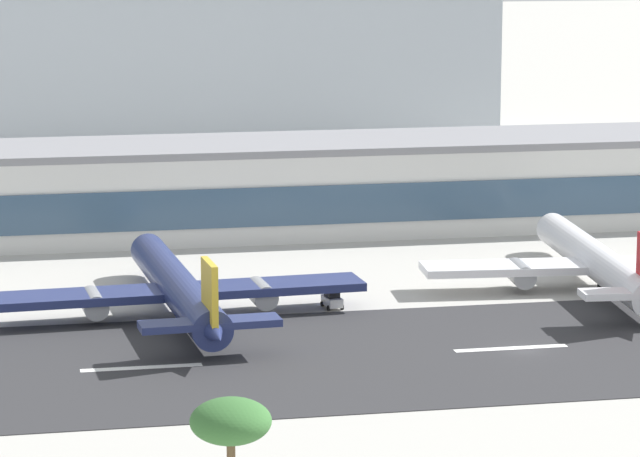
{
  "coord_description": "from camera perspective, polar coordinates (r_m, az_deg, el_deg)",
  "views": [
    {
      "loc": [
        -52.6,
        -156.25,
        43.5
      ],
      "look_at": [
        -14.61,
        33.19,
        7.17
      ],
      "focal_mm": 92.5,
      "sensor_mm": 36.0,
      "label": 1
    }
  ],
  "objects": [
    {
      "name": "palm_tree_0",
      "position": [
        107.82,
        -3.11,
        -6.79
      ],
      "size": [
        5.37,
        5.37,
        12.93
      ],
      "color": "brown",
      "rests_on": "ground_plane"
    },
    {
      "name": "ground_plane",
      "position": [
        170.51,
        7.04,
        -4.21
      ],
      "size": [
        1400.0,
        1400.0,
        0.0
      ],
      "primitive_type": "plane",
      "color": "#B2AFA8"
    },
    {
      "name": "runway_centreline_dash_4",
      "position": [
        170.98,
        6.62,
        -4.13
      ],
      "size": [
        12.0,
        1.2,
        0.01
      ],
      "primitive_type": "cube",
      "color": "white",
      "rests_on": "runway_strip"
    },
    {
      "name": "runway_centreline_dash_3",
      "position": [
        163.58,
        -6.2,
        -4.81
      ],
      "size": [
        12.0,
        1.2,
        0.01
      ],
      "primitive_type": "cube",
      "color": "white",
      "rests_on": "runway_strip"
    },
    {
      "name": "airliner_gold_tail_gate_0",
      "position": [
        182.36,
        -4.87,
        -2.16
      ],
      "size": [
        42.11,
        48.12,
        10.04
      ],
      "rotation": [
        0.0,
        0.0,
        1.63
      ],
      "color": "navy",
      "rests_on": "ground_plane"
    },
    {
      "name": "terminal_building",
      "position": [
        233.71,
        -0.15,
        1.52
      ],
      "size": [
        184.68,
        21.24,
        12.87
      ],
      "color": "silver",
      "rests_on": "ground_plane"
    },
    {
      "name": "service_baggage_tug_2",
      "position": [
        187.24,
        0.42,
        -2.46
      ],
      "size": [
        2.24,
        3.38,
        2.2
      ],
      "rotation": [
        0.0,
        0.0,
        4.85
      ],
      "color": "white",
      "rests_on": "ground_plane"
    },
    {
      "name": "airliner_red_tail_gate_1",
      "position": [
        198.31,
        9.68,
        -1.24
      ],
      "size": [
        42.77,
        47.84,
        9.99
      ],
      "rotation": [
        0.0,
        0.0,
        1.49
      ],
      "color": "white",
      "rests_on": "ground_plane"
    },
    {
      "name": "runway_strip",
      "position": [
        171.31,
        6.95,
        -4.13
      ],
      "size": [
        800.0,
        38.57,
        0.08
      ],
      "primitive_type": "cube",
      "color": "#2D2D30",
      "rests_on": "ground_plane"
    },
    {
      "name": "distant_hotel_block",
      "position": [
        321.67,
        -3.2,
        5.84
      ],
      "size": [
        98.52,
        38.6,
        33.27
      ],
      "primitive_type": "cube",
      "color": "#A8B2BC",
      "rests_on": "ground_plane"
    }
  ]
}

